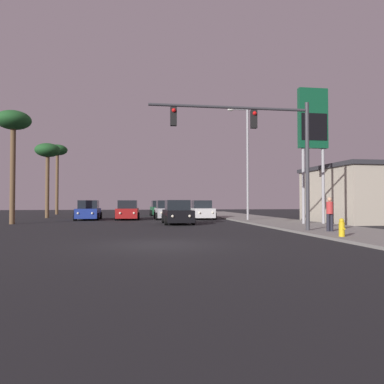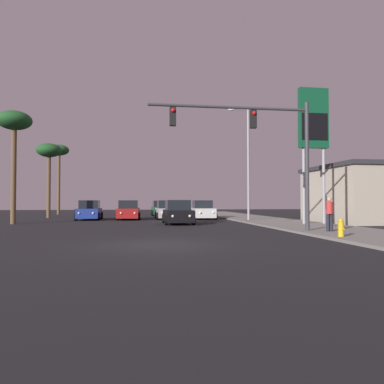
{
  "view_description": "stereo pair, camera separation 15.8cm",
  "coord_description": "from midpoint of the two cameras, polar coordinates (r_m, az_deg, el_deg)",
  "views": [
    {
      "loc": [
        -0.9,
        -13.68,
        1.57
      ],
      "look_at": [
        2.5,
        8.72,
        2.15
      ],
      "focal_mm": 35.0,
      "sensor_mm": 36.0,
      "label": 1
    },
    {
      "loc": [
        -0.74,
        -13.71,
        1.57
      ],
      "look_at": [
        2.5,
        8.72,
        2.15
      ],
      "focal_mm": 35.0,
      "sensor_mm": 36.0,
      "label": 2
    }
  ],
  "objects": [
    {
      "name": "ground_plane",
      "position": [
        13.81,
        -5.23,
        -8.0
      ],
      "size": [
        120.0,
        120.0,
        0.0
      ],
      "primitive_type": "plane",
      "color": "black"
    },
    {
      "name": "car_white",
      "position": [
        33.67,
        1.35,
        -2.85
      ],
      "size": [
        2.04,
        4.34,
        1.68
      ],
      "rotation": [
        0.0,
        0.0,
        3.11
      ],
      "color": "silver",
      "rests_on": "ground"
    },
    {
      "name": "palm_tree_far",
      "position": [
        49.0,
        -19.92,
        5.5
      ],
      "size": [
        2.4,
        2.4,
        8.58
      ],
      "color": "brown",
      "rests_on": "ground"
    },
    {
      "name": "fire_hydrant",
      "position": [
        16.75,
        21.6,
        -5.08
      ],
      "size": [
        0.24,
        0.34,
        0.76
      ],
      "color": "gold",
      "rests_on": "sidewalk_right"
    },
    {
      "name": "car_green",
      "position": [
        42.08,
        -5.12,
        -2.57
      ],
      "size": [
        2.04,
        4.34,
        1.68
      ],
      "rotation": [
        0.0,
        0.0,
        3.17
      ],
      "color": "#195933",
      "rests_on": "ground"
    },
    {
      "name": "street_lamp",
      "position": [
        30.41,
        8.08,
        5.24
      ],
      "size": [
        1.74,
        0.24,
        9.0
      ],
      "color": "#99999E",
      "rests_on": "sidewalk_right"
    },
    {
      "name": "palm_tree_mid",
      "position": [
        38.91,
        -21.25,
        5.49
      ],
      "size": [
        2.4,
        2.4,
        7.21
      ],
      "color": "brown",
      "rests_on": "ground"
    },
    {
      "name": "car_black",
      "position": [
        26.36,
        -2.4,
        -3.23
      ],
      "size": [
        2.04,
        4.32,
        1.68
      ],
      "rotation": [
        0.0,
        0.0,
        3.15
      ],
      "color": "black",
      "rests_on": "ground"
    },
    {
      "name": "building_gas_station",
      "position": [
        32.28,
        27.02,
        -0.27
      ],
      "size": [
        10.3,
        8.3,
        4.3
      ],
      "color": "#B2A893",
      "rests_on": "ground"
    },
    {
      "name": "traffic_light_mast",
      "position": [
        19.15,
        10.45,
        8.17
      ],
      "size": [
        8.13,
        0.36,
        6.5
      ],
      "color": "#38383D",
      "rests_on": "sidewalk_right"
    },
    {
      "name": "palm_tree_near",
      "position": [
        29.47,
        -25.72,
        9.08
      ],
      "size": [
        2.4,
        2.4,
        7.96
      ],
      "color": "brown",
      "rests_on": "ground"
    },
    {
      "name": "car_red",
      "position": [
        33.19,
        -9.91,
        -2.85
      ],
      "size": [
        2.04,
        4.34,
        1.68
      ],
      "rotation": [
        0.0,
        0.0,
        3.11
      ],
      "color": "maroon",
      "rests_on": "ground"
    },
    {
      "name": "pedestrian_on_sidewalk",
      "position": [
        19.51,
        20.03,
        -2.96
      ],
      "size": [
        0.34,
        0.32,
        1.67
      ],
      "color": "#23232D",
      "rests_on": "sidewalk_right"
    },
    {
      "name": "gas_station_sign",
      "position": [
        26.5,
        17.78,
        9.58
      ],
      "size": [
        2.0,
        0.42,
        9.0
      ],
      "color": "#99999E",
      "rests_on": "sidewalk_right"
    },
    {
      "name": "car_blue",
      "position": [
        33.5,
        -15.64,
        -2.8
      ],
      "size": [
        2.04,
        4.32,
        1.68
      ],
      "rotation": [
        0.0,
        0.0,
        3.15
      ],
      "color": "navy",
      "rests_on": "ground"
    },
    {
      "name": "car_silver",
      "position": [
        33.49,
        -4.12,
        -2.85
      ],
      "size": [
        2.04,
        4.33,
        1.68
      ],
      "rotation": [
        0.0,
        0.0,
        3.17
      ],
      "color": "#B7B7BC",
      "rests_on": "ground"
    },
    {
      "name": "sidewalk_right",
      "position": [
        25.89,
        14.93,
        -4.77
      ],
      "size": [
        5.0,
        60.0,
        0.12
      ],
      "color": "gray",
      "rests_on": "ground"
    }
  ]
}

